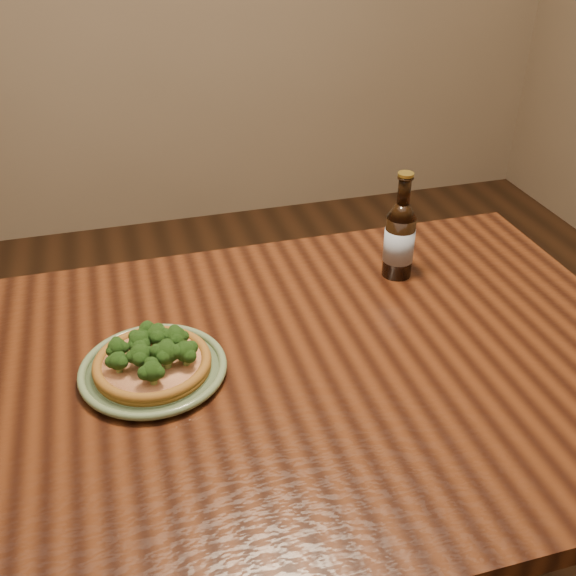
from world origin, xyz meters
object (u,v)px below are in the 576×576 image
object	(u,v)px
plate	(153,369)
beer_bottle	(399,239)
pizza	(153,360)
table	(219,421)

from	to	relation	value
plate	beer_bottle	distance (m)	0.57
pizza	beer_bottle	bearing A→B (deg)	19.98
table	pizza	bearing A→B (deg)	154.36
table	beer_bottle	size ratio (longest dim) A/B	6.93
plate	pizza	distance (m)	0.02
table	plate	world-z (taller)	plate
plate	pizza	world-z (taller)	pizza
beer_bottle	pizza	bearing A→B (deg)	176.37
beer_bottle	table	bearing A→B (deg)	-174.65
table	pizza	size ratio (longest dim) A/B	7.96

